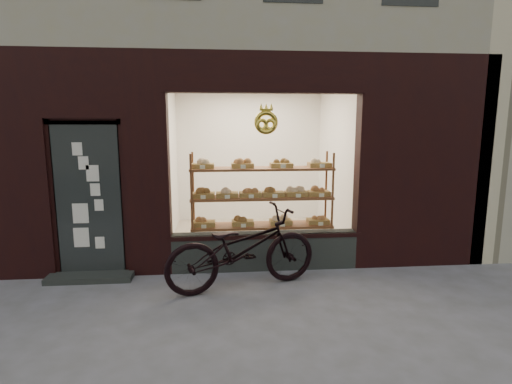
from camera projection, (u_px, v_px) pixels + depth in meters
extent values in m
plane|color=#575757|center=(243.00, 348.00, 3.83)|extent=(90.00, 90.00, 0.00)
cube|color=#272E2A|center=(265.00, 251.00, 5.91)|extent=(2.70, 0.25, 0.55)
cube|color=#25292A|center=(89.00, 200.00, 5.49)|extent=(0.90, 0.04, 2.15)
cube|color=#272E2A|center=(91.00, 277.00, 5.51)|extent=(1.15, 0.35, 0.08)
torus|color=yellow|center=(266.00, 122.00, 5.49)|extent=(0.33, 0.07, 0.33)
cube|color=brown|center=(262.00, 256.00, 6.37)|extent=(2.20, 0.45, 0.04)
cube|color=brown|center=(262.00, 225.00, 6.28)|extent=(2.20, 0.45, 0.03)
cube|color=brown|center=(262.00, 197.00, 6.21)|extent=(2.20, 0.45, 0.04)
cube|color=brown|center=(262.00, 169.00, 6.13)|extent=(2.20, 0.45, 0.04)
cylinder|color=brown|center=(192.00, 211.00, 5.95)|extent=(0.04, 0.04, 1.70)
cylinder|color=brown|center=(332.00, 208.00, 6.14)|extent=(0.04, 0.04, 1.70)
cylinder|color=brown|center=(194.00, 206.00, 6.33)|extent=(0.04, 0.04, 1.70)
cylinder|color=brown|center=(326.00, 203.00, 6.52)|extent=(0.04, 0.04, 1.70)
cube|color=olive|center=(204.00, 224.00, 6.19)|extent=(0.34, 0.24, 0.07)
sphere|color=olive|center=(204.00, 218.00, 6.18)|extent=(0.11, 0.11, 0.11)
cube|color=white|center=(204.00, 227.00, 6.01)|extent=(0.07, 0.01, 0.05)
cube|color=olive|center=(243.00, 223.00, 6.25)|extent=(0.34, 0.24, 0.07)
sphere|color=brown|center=(243.00, 217.00, 6.23)|extent=(0.11, 0.11, 0.11)
cube|color=white|center=(243.00, 226.00, 6.07)|extent=(0.08, 0.01, 0.05)
cube|color=olive|center=(281.00, 222.00, 6.30)|extent=(0.34, 0.24, 0.07)
sphere|color=beige|center=(281.00, 217.00, 6.29)|extent=(0.11, 0.11, 0.11)
cube|color=white|center=(282.00, 225.00, 6.12)|extent=(0.07, 0.01, 0.05)
cube|color=olive|center=(318.00, 221.00, 6.35)|extent=(0.34, 0.24, 0.07)
sphere|color=olive|center=(318.00, 216.00, 6.34)|extent=(0.11, 0.11, 0.11)
cube|color=white|center=(321.00, 224.00, 6.17)|extent=(0.08, 0.01, 0.05)
cube|color=olive|center=(204.00, 195.00, 6.12)|extent=(0.34, 0.24, 0.07)
sphere|color=brown|center=(203.00, 190.00, 6.10)|extent=(0.11, 0.11, 0.11)
cube|color=white|center=(203.00, 197.00, 5.94)|extent=(0.07, 0.01, 0.06)
cube|color=olive|center=(227.00, 195.00, 6.15)|extent=(0.34, 0.24, 0.07)
sphere|color=beige|center=(227.00, 189.00, 6.14)|extent=(0.11, 0.11, 0.11)
cube|color=white|center=(227.00, 197.00, 5.97)|extent=(0.08, 0.01, 0.06)
cube|color=olive|center=(250.00, 194.00, 6.18)|extent=(0.34, 0.24, 0.07)
sphere|color=olive|center=(250.00, 189.00, 6.17)|extent=(0.11, 0.11, 0.11)
cube|color=white|center=(251.00, 196.00, 6.00)|extent=(0.07, 0.01, 0.06)
cube|color=olive|center=(273.00, 194.00, 6.21)|extent=(0.34, 0.24, 0.07)
sphere|color=brown|center=(273.00, 189.00, 6.20)|extent=(0.11, 0.11, 0.11)
cube|color=white|center=(275.00, 196.00, 6.03)|extent=(0.07, 0.01, 0.06)
cube|color=olive|center=(296.00, 194.00, 6.25)|extent=(0.34, 0.24, 0.07)
sphere|color=beige|center=(296.00, 188.00, 6.23)|extent=(0.11, 0.11, 0.11)
cube|color=white|center=(298.00, 196.00, 6.06)|extent=(0.08, 0.01, 0.06)
cube|color=olive|center=(319.00, 193.00, 6.28)|extent=(0.34, 0.24, 0.07)
sphere|color=olive|center=(319.00, 188.00, 6.26)|extent=(0.11, 0.11, 0.11)
cube|color=white|center=(322.00, 195.00, 6.10)|extent=(0.08, 0.01, 0.06)
cube|color=olive|center=(203.00, 166.00, 6.04)|extent=(0.34, 0.24, 0.07)
sphere|color=beige|center=(203.00, 160.00, 6.03)|extent=(0.11, 0.11, 0.11)
cube|color=white|center=(202.00, 167.00, 5.86)|extent=(0.07, 0.01, 0.06)
cube|color=olive|center=(242.00, 165.00, 6.10)|extent=(0.34, 0.24, 0.07)
sphere|color=olive|center=(242.00, 160.00, 6.08)|extent=(0.11, 0.11, 0.11)
cube|color=white|center=(243.00, 167.00, 5.91)|extent=(0.08, 0.01, 0.06)
cube|color=olive|center=(281.00, 165.00, 6.15)|extent=(0.34, 0.24, 0.07)
sphere|color=brown|center=(281.00, 160.00, 6.14)|extent=(0.11, 0.11, 0.11)
cube|color=white|center=(283.00, 166.00, 5.97)|extent=(0.07, 0.01, 0.06)
cube|color=olive|center=(319.00, 165.00, 6.20)|extent=(0.34, 0.24, 0.07)
sphere|color=beige|center=(320.00, 159.00, 6.19)|extent=(0.11, 0.11, 0.11)
cube|color=white|center=(322.00, 166.00, 6.02)|extent=(0.08, 0.01, 0.06)
imported|color=black|center=(242.00, 249.00, 5.17)|extent=(2.15, 1.25, 1.07)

